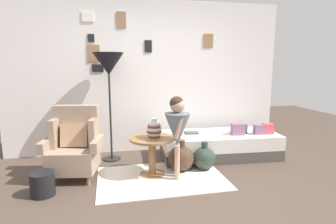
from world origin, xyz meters
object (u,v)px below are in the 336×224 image
(vase_striped, at_px, (154,129))
(person_child, at_px, (177,127))
(floor_lamp, at_px, (109,67))
(book_on_daybed, at_px, (191,133))
(side_table, at_px, (152,148))
(demijohn_near, at_px, (181,158))
(daybed, at_px, (219,145))
(armchair, at_px, (75,146))
(magazine_basket, at_px, (43,184))
(demijohn_far, at_px, (204,158))

(vase_striped, distance_m, person_child, 0.34)
(floor_lamp, distance_m, book_on_daybed, 1.69)
(vase_striped, xyz_separation_m, floor_lamp, (-0.57, 0.77, 0.84))
(side_table, xyz_separation_m, demijohn_near, (0.43, 0.06, -0.20))
(side_table, bearing_deg, daybed, 23.29)
(armchair, relative_size, vase_striped, 3.64)
(armchair, distance_m, magazine_basket, 0.67)
(daybed, xyz_separation_m, side_table, (-1.22, -0.52, 0.20))
(side_table, relative_size, floor_lamp, 0.37)
(daybed, height_order, floor_lamp, floor_lamp)
(armchair, height_order, demijohn_near, armchair)
(armchair, relative_size, person_child, 0.86)
(side_table, distance_m, person_child, 0.49)
(armchair, bearing_deg, daybed, 8.65)
(demijohn_near, bearing_deg, armchair, 175.30)
(person_child, relative_size, demijohn_far, 2.67)
(floor_lamp, relative_size, person_child, 1.52)
(side_table, bearing_deg, book_on_daybed, 39.01)
(armchair, bearing_deg, magazine_basket, -122.31)
(daybed, height_order, vase_striped, vase_striped)
(demijohn_far, bearing_deg, magazine_basket, -170.20)
(floor_lamp, bearing_deg, book_on_daybed, -6.86)
(daybed, distance_m, demijohn_far, 0.65)
(person_child, bearing_deg, armchair, 164.36)
(floor_lamp, bearing_deg, demijohn_near, -35.81)
(floor_lamp, xyz_separation_m, person_child, (0.85, -0.96, -0.77))
(person_child, bearing_deg, daybed, 38.40)
(person_child, bearing_deg, side_table, 147.40)
(daybed, height_order, demijohn_near, demijohn_near)
(vase_striped, bearing_deg, daybed, 23.97)
(vase_striped, height_order, demijohn_far, vase_striped)
(armchair, xyz_separation_m, demijohn_far, (1.82, -0.14, -0.27))
(vase_striped, height_order, person_child, person_child)
(armchair, height_order, side_table, armchair)
(person_child, distance_m, magazine_basket, 1.77)
(person_child, xyz_separation_m, book_on_daybed, (0.44, 0.81, -0.30))
(book_on_daybed, xyz_separation_m, demijohn_far, (0.03, -0.57, -0.24))
(book_on_daybed, bearing_deg, side_table, -140.99)
(side_table, relative_size, demijohn_far, 1.50)
(daybed, relative_size, vase_striped, 7.30)
(armchair, relative_size, floor_lamp, 0.57)
(armchair, bearing_deg, side_table, -9.85)
(magazine_basket, bearing_deg, demijohn_far, 9.80)
(armchair, distance_m, side_table, 1.05)
(armchair, relative_size, demijohn_far, 2.30)
(side_table, bearing_deg, vase_striped, -6.89)
(vase_striped, relative_size, person_child, 0.24)
(demijohn_near, bearing_deg, floor_lamp, 144.19)
(demijohn_far, height_order, magazine_basket, demijohn_far)
(demijohn_near, height_order, demijohn_far, demijohn_near)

